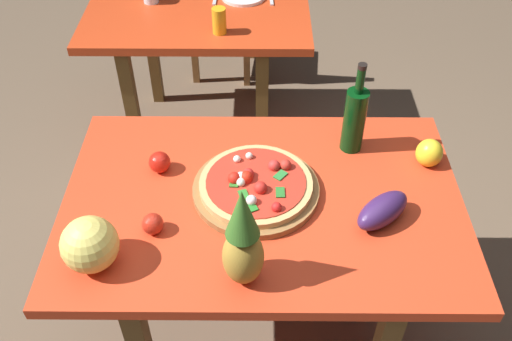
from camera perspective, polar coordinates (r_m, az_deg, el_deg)
ground_plane at (r=2.41m, az=0.54°, el=-15.76°), size 10.00×10.00×0.00m
display_table at (r=1.85m, az=0.68°, el=-4.89°), size 1.28×0.84×0.78m
background_table at (r=2.89m, az=-5.84°, el=14.12°), size 1.09×0.74×0.78m
dining_chair at (r=3.50m, az=-3.63°, el=16.37°), size 0.44×0.44×0.85m
pizza_board at (r=1.79m, az=-0.01°, el=-1.97°), size 0.41×0.41×0.02m
pizza at (r=1.77m, az=-0.03°, el=-1.32°), size 0.36×0.36×0.06m
wine_bottle at (r=1.91m, az=10.06°, el=5.27°), size 0.08×0.08×0.34m
pineapple_left at (r=1.46m, az=-1.36°, el=-7.39°), size 0.11×0.11×0.35m
melon at (r=1.62m, az=-16.67°, el=-7.29°), size 0.16×0.16×0.16m
bell_pepper at (r=1.96m, az=17.33°, el=1.73°), size 0.09×0.09×0.10m
eggplant at (r=1.73m, az=12.84°, el=-4.00°), size 0.21×0.20×0.09m
tomato_at_corner at (r=1.88m, az=-9.85°, el=0.85°), size 0.07×0.07×0.07m
tomato_near_board at (r=1.69m, az=-10.54°, el=-5.39°), size 0.07×0.07×0.07m
drinking_glass_juice at (r=2.60m, az=-3.79°, el=15.06°), size 0.06×0.06×0.12m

